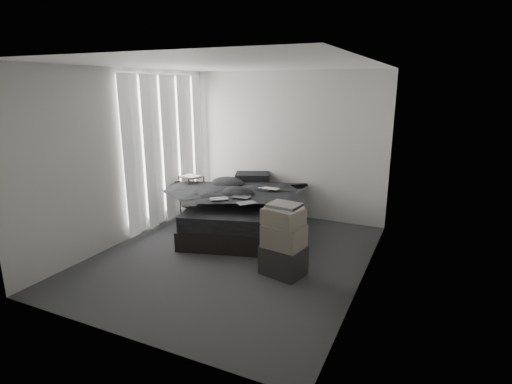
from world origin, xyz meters
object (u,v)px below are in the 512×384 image
at_px(laptop, 267,185).
at_px(side_stand, 192,197).
at_px(bed, 243,222).
at_px(box_lower, 283,260).

relative_size(laptop, side_stand, 0.45).
xyz_separation_m(bed, laptop, (0.36, 0.16, 0.64)).
distance_m(laptop, box_lower, 1.71).
bearing_deg(laptop, bed, -154.50).
xyz_separation_m(laptop, side_stand, (-1.51, 0.06, -0.40)).
relative_size(bed, laptop, 6.24).
bearing_deg(side_stand, bed, -10.59).
height_order(side_stand, box_lower, side_stand).
distance_m(bed, box_lower, 1.70).
xyz_separation_m(laptop, box_lower, (0.82, -1.38, -0.59)).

